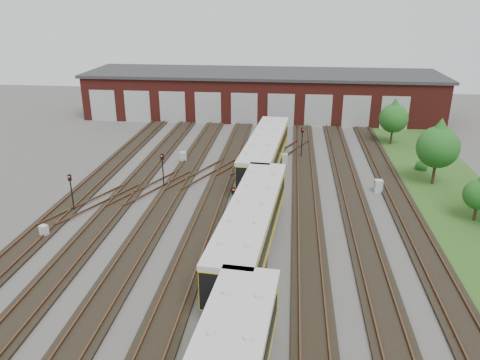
# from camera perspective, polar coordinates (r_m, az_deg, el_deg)

# --- Properties ---
(ground) EXTENTS (120.00, 120.00, 0.00)m
(ground) POSITION_cam_1_polar(r_m,az_deg,el_deg) (33.31, -2.04, -8.31)
(ground) COLOR #44423F
(ground) RESTS_ON ground
(track_network) EXTENTS (30.40, 70.00, 0.33)m
(track_network) POSITION_cam_1_polar(r_m,az_deg,el_deg) (33.78, -2.19, -7.64)
(track_network) COLOR black
(track_network) RESTS_ON ground
(maintenance_shed) EXTENTS (51.00, 12.50, 6.35)m
(maintenance_shed) POSITION_cam_1_polar(r_m,az_deg,el_deg) (69.98, 2.67, 10.47)
(maintenance_shed) COLOR #591C16
(maintenance_shed) RESTS_ON ground
(grass_verge) EXTENTS (8.00, 55.00, 0.05)m
(grass_verge) POSITION_cam_1_polar(r_m,az_deg,el_deg) (44.46, 25.05, -2.47)
(grass_verge) COLOR #1D4517
(grass_verge) RESTS_ON ground
(metro_train) EXTENTS (4.26, 48.57, 3.39)m
(metro_train) POSITION_cam_1_polar(r_m,az_deg,el_deg) (31.86, 1.41, -5.55)
(metro_train) COLOR black
(metro_train) RESTS_ON ground
(signal_mast_0) EXTENTS (0.29, 0.27, 3.27)m
(signal_mast_0) POSITION_cam_1_polar(r_m,az_deg,el_deg) (40.18, -19.90, -0.94)
(signal_mast_0) COLOR black
(signal_mast_0) RESTS_ON ground
(signal_mast_1) EXTENTS (0.30, 0.28, 3.30)m
(signal_mast_1) POSITION_cam_1_polar(r_m,az_deg,el_deg) (43.19, -9.41, 1.68)
(signal_mast_1) COLOR black
(signal_mast_1) RESTS_ON ground
(signal_mast_2) EXTENTS (0.31, 0.30, 3.38)m
(signal_mast_2) POSITION_cam_1_polar(r_m,az_deg,el_deg) (51.26, 7.58, 5.01)
(signal_mast_2) COLOR black
(signal_mast_2) RESTS_ON ground
(signal_mast_3) EXTENTS (0.30, 0.29, 3.32)m
(signal_mast_3) POSITION_cam_1_polar(r_m,az_deg,el_deg) (35.20, -0.84, -2.69)
(signal_mast_3) COLOR black
(signal_mast_3) RESTS_ON ground
(relay_cabinet_0) EXTENTS (0.67, 0.62, 0.91)m
(relay_cabinet_0) POSITION_cam_1_polar(r_m,az_deg,el_deg) (37.46, -22.78, -5.76)
(relay_cabinet_0) COLOR #B3B6B8
(relay_cabinet_0) RESTS_ON ground
(relay_cabinet_1) EXTENTS (0.80, 0.74, 1.09)m
(relay_cabinet_1) POSITION_cam_1_polar(r_m,az_deg,el_deg) (50.39, -6.95, 2.81)
(relay_cabinet_1) COLOR #B3B6B8
(relay_cabinet_1) RESTS_ON ground
(relay_cabinet_2) EXTENTS (0.53, 0.45, 0.85)m
(relay_cabinet_2) POSITION_cam_1_polar(r_m,az_deg,el_deg) (42.64, -0.09, -0.72)
(relay_cabinet_2) COLOR #B3B6B8
(relay_cabinet_2) RESTS_ON ground
(relay_cabinet_3) EXTENTS (0.68, 0.59, 1.03)m
(relay_cabinet_3) POSITION_cam_1_polar(r_m,az_deg,el_deg) (49.85, 5.46, 2.63)
(relay_cabinet_3) COLOR #B3B6B8
(relay_cabinet_3) RESTS_ON ground
(relay_cabinet_4) EXTENTS (0.75, 0.64, 1.15)m
(relay_cabinet_4) POSITION_cam_1_polar(r_m,az_deg,el_deg) (44.05, 16.51, -0.70)
(relay_cabinet_4) COLOR #B3B6B8
(relay_cabinet_4) RESTS_ON ground
(tree_0) EXTENTS (3.36, 3.36, 5.57)m
(tree_0) POSITION_cam_1_polar(r_m,az_deg,el_deg) (58.22, 18.26, 7.54)
(tree_0) COLOR #332517
(tree_0) RESTS_ON ground
(tree_1) EXTENTS (3.86, 3.86, 6.40)m
(tree_1) POSITION_cam_1_polar(r_m,az_deg,el_deg) (46.55, 23.07, 4.25)
(tree_1) COLOR #332517
(tree_1) RESTS_ON ground
(tree_3) EXTENTS (2.38, 2.38, 3.94)m
(tree_3) POSITION_cam_1_polar(r_m,az_deg,el_deg) (40.56, 27.17, -1.22)
(tree_3) COLOR #332517
(tree_3) RESTS_ON ground
(bush_1) EXTENTS (1.22, 1.22, 1.22)m
(bush_1) POSITION_cam_1_polar(r_m,az_deg,el_deg) (51.09, 21.27, 1.80)
(bush_1) COLOR #174D16
(bush_1) RESTS_ON ground
(bush_2) EXTENTS (1.36, 1.36, 1.36)m
(bush_2) POSITION_cam_1_polar(r_m,az_deg,el_deg) (57.40, 22.42, 3.79)
(bush_2) COLOR #174D16
(bush_2) RESTS_ON ground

